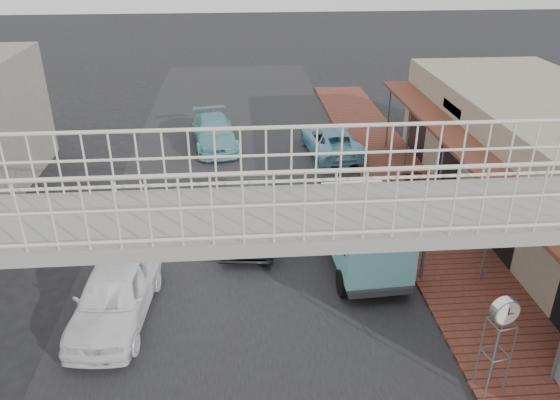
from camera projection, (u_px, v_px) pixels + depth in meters
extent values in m
plane|color=black|center=(246.00, 316.00, 14.68)|extent=(120.00, 120.00, 0.00)
cube|color=black|center=(246.00, 316.00, 14.68)|extent=(10.00, 60.00, 0.01)
cube|color=brown|center=(443.00, 246.00, 17.80)|extent=(3.00, 40.00, 0.10)
cube|color=brown|center=(480.00, 153.00, 17.51)|extent=(1.80, 18.00, 0.12)
cube|color=silver|center=(453.00, 108.00, 20.48)|extent=(0.08, 2.60, 0.90)
cube|color=#B21914|center=(541.00, 179.00, 14.68)|extent=(0.08, 2.20, 0.80)
cube|color=gray|center=(243.00, 219.00, 8.84)|extent=(14.00, 2.00, 0.24)
cube|color=beige|center=(241.00, 159.00, 9.38)|extent=(14.00, 0.08, 1.10)
cube|color=beige|center=(243.00, 209.00, 7.69)|extent=(14.00, 0.08, 1.10)
imported|color=white|center=(115.00, 293.00, 14.32)|extent=(2.15, 4.58, 1.52)
imported|color=black|center=(250.00, 212.00, 18.38)|extent=(2.10, 4.91, 1.57)
imported|color=#7DC1D9|center=(331.00, 141.00, 24.97)|extent=(2.60, 4.83, 1.29)
imported|color=#65A7B0|center=(214.00, 132.00, 25.89)|extent=(2.54, 4.94, 1.37)
cylinder|color=black|center=(321.00, 230.00, 18.07)|extent=(0.32, 0.81, 0.79)
cylinder|color=black|center=(373.00, 227.00, 18.28)|extent=(0.32, 0.81, 0.79)
cylinder|color=black|center=(343.00, 283.00, 15.36)|extent=(0.32, 0.81, 0.79)
cylinder|color=black|center=(404.00, 278.00, 15.57)|extent=(0.32, 0.81, 0.79)
cube|color=#79CED1|center=(365.00, 231.00, 16.10)|extent=(2.12, 3.72, 1.53)
cube|color=#79CED1|center=(347.00, 207.00, 18.07)|extent=(1.89, 1.12, 1.02)
cube|color=black|center=(366.00, 219.00, 15.91)|extent=(2.13, 3.05, 0.57)
cube|color=silver|center=(367.00, 208.00, 15.75)|extent=(2.14, 3.72, 0.07)
imported|color=black|center=(423.00, 178.00, 21.28)|extent=(2.07, 1.37, 1.03)
imported|color=black|center=(398.00, 190.00, 20.39)|extent=(1.69, 0.53, 1.01)
cylinder|color=#59595B|center=(479.00, 352.00, 11.96)|extent=(0.04, 0.04, 1.86)
cylinder|color=#59595B|center=(497.00, 348.00, 12.06)|extent=(0.04, 0.04, 1.86)
cylinder|color=#59595B|center=(491.00, 366.00, 11.57)|extent=(0.04, 0.04, 1.86)
cylinder|color=#59595B|center=(509.00, 362.00, 11.68)|extent=(0.04, 0.04, 1.86)
cylinder|color=silver|center=(505.00, 311.00, 11.27)|extent=(0.63, 0.32, 0.60)
cylinder|color=beige|center=(508.00, 314.00, 11.17)|extent=(0.53, 0.11, 0.53)
cylinder|color=beige|center=(502.00, 307.00, 11.36)|extent=(0.53, 0.11, 0.53)
cylinder|color=#59595B|center=(426.00, 237.00, 15.53)|extent=(0.09, 0.09, 2.73)
cube|color=black|center=(431.00, 207.00, 15.07)|extent=(1.12, 0.29, 0.85)
cone|color=black|center=(456.00, 203.00, 15.27)|extent=(0.77, 1.13, 1.04)
cube|color=white|center=(430.00, 209.00, 15.05)|extent=(0.74, 0.16, 0.57)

